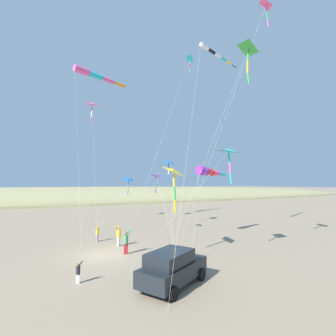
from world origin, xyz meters
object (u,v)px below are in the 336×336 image
at_px(kite_delta_blue_topmost, 249,49).
at_px(kite_delta_red_high_left, 190,60).
at_px(kite_delta_green_low_center, 169,162).
at_px(person_child_grey_jacket, 78,271).
at_px(kite_windsock_checkered_midright, 94,75).
at_px(kite_delta_white_trailing, 129,180).
at_px(kite_delta_long_streamer_right, 229,151).
at_px(person_child_green_jacket, 119,235).
at_px(kite_delta_orange_high_right, 92,105).
at_px(person_adult_flyer, 126,241).
at_px(kite_windsock_small_distant, 215,54).
at_px(kite_delta_magenta_far_left, 156,176).
at_px(kite_delta_long_streamer_left, 174,172).
at_px(parked_car, 172,268).
at_px(person_bystander_far, 97,233).
at_px(kite_windsock_rainbow_low_near, 208,172).
at_px(cooler_box, 167,266).
at_px(kite_delta_yellow_midlevel, 266,4).

bearing_deg(kite_delta_blue_topmost, kite_delta_red_high_left, -4.78).
bearing_deg(kite_delta_green_low_center, person_child_grey_jacket, 138.99).
bearing_deg(kite_windsock_checkered_midright, kite_delta_red_high_left, -134.93).
bearing_deg(kite_delta_white_trailing, kite_delta_long_streamer_right, -177.71).
distance_m(person_child_green_jacket, kite_delta_long_streamer_right, 11.57).
distance_m(kite_delta_orange_high_right, kite_delta_long_streamer_right, 20.31).
relative_size(person_adult_flyer, kite_windsock_small_distant, 0.09).
xyz_separation_m(kite_delta_orange_high_right, kite_delta_long_streamer_right, (-17.24, -7.62, -7.56)).
bearing_deg(kite_delta_magenta_far_left, kite_delta_long_streamer_right, -168.62).
height_order(person_adult_flyer, kite_delta_blue_topmost, kite_delta_blue_topmost).
bearing_deg(kite_delta_long_streamer_left, person_child_green_jacket, 32.13).
bearing_deg(person_child_grey_jacket, parked_car, -119.61).
xyz_separation_m(person_bystander_far, kite_delta_orange_high_right, (8.48, -0.63, 14.60)).
bearing_deg(person_child_grey_jacket, person_adult_flyer, -42.17).
relative_size(person_child_grey_jacket, kite_windsock_small_distant, 0.06).
height_order(kite_delta_long_streamer_right, kite_delta_white_trailing, kite_delta_long_streamer_right).
relative_size(person_bystander_far, kite_windsock_rainbow_low_near, 0.15).
relative_size(person_adult_flyer, kite_windsock_checkered_midright, 0.09).
bearing_deg(cooler_box, kite_delta_long_streamer_right, -81.69).
xyz_separation_m(kite_delta_orange_high_right, kite_delta_magenta_far_left, (-7.50, -5.66, -9.25)).
bearing_deg(person_adult_flyer, kite_windsock_checkered_midright, 1.05).
bearing_deg(kite_delta_white_trailing, kite_delta_green_low_center, -166.42).
bearing_deg(kite_delta_green_low_center, kite_delta_blue_topmost, 178.98).
height_order(kite_delta_white_trailing, kite_delta_long_streamer_left, kite_delta_long_streamer_left).
height_order(person_child_green_jacket, kite_delta_orange_high_right, kite_delta_orange_high_right).
xyz_separation_m(cooler_box, kite_delta_yellow_midlevel, (1.18, -10.51, 21.25)).
height_order(kite_windsock_rainbow_low_near, kite_windsock_small_distant, kite_windsock_small_distant).
bearing_deg(kite_windsock_rainbow_low_near, person_adult_flyer, 104.63).
bearing_deg(kite_delta_yellow_midlevel, kite_windsock_checkered_midright, 33.87).
relative_size(person_child_grey_jacket, kite_delta_orange_high_right, 0.07).
bearing_deg(cooler_box, parked_car, 161.57).
xyz_separation_m(parked_car, kite_delta_green_low_center, (16.73, -7.92, 7.08)).
xyz_separation_m(kite_delta_long_streamer_left, kite_delta_green_low_center, (12.02, -5.37, 1.83)).
relative_size(kite_delta_white_trailing, kite_delta_magenta_far_left, 0.91).
distance_m(person_child_green_jacket, kite_delta_red_high_left, 20.95).
bearing_deg(person_adult_flyer, kite_delta_green_low_center, -40.50).
relative_size(person_child_grey_jacket, kite_delta_blue_topmost, 0.07).
bearing_deg(kite_delta_yellow_midlevel, kite_delta_white_trailing, 14.06).
bearing_deg(parked_car, cooler_box, -18.43).
relative_size(kite_delta_yellow_midlevel, kite_delta_green_low_center, 1.92).
height_order(kite_delta_yellow_midlevel, kite_windsock_small_distant, kite_delta_yellow_midlevel).
bearing_deg(kite_delta_orange_high_right, kite_delta_blue_topmost, -154.50).
height_order(person_bystander_far, kite_delta_orange_high_right, kite_delta_orange_high_right).
height_order(kite_delta_white_trailing, kite_delta_blue_topmost, kite_delta_blue_topmost).
xyz_separation_m(kite_delta_orange_high_right, kite_delta_long_streamer_left, (-15.75, -3.67, -9.20)).
distance_m(person_adult_flyer, kite_windsock_rainbow_low_near, 11.15).
distance_m(kite_delta_orange_high_right, kite_delta_long_streamer_left, 18.60).
relative_size(person_bystander_far, kite_windsock_small_distant, 0.07).
height_order(cooler_box, kite_windsock_checkered_midright, kite_windsock_checkered_midright).
relative_size(kite_delta_white_trailing, kite_windsock_small_distant, 0.66).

